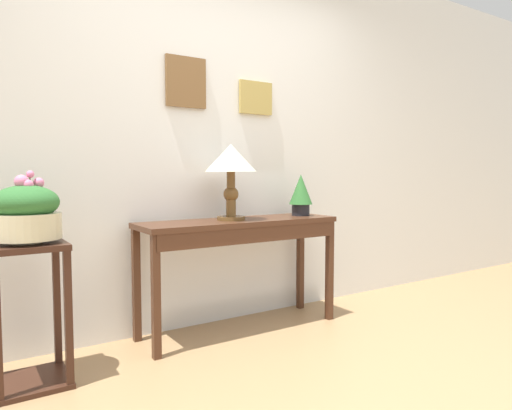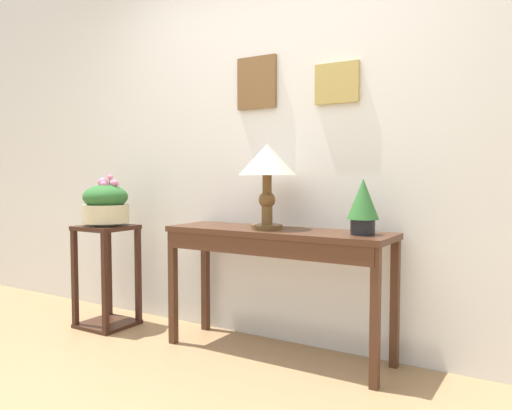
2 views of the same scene
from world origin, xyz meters
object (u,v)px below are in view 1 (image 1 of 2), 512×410
(table_lamp, at_px, (231,163))
(potted_plant_on_console, at_px, (301,193))
(console_table, at_px, (241,235))
(pedestal_stand_left, at_px, (30,315))
(planter_bowl_wide, at_px, (26,213))

(table_lamp, relative_size, potted_plant_on_console, 1.66)
(table_lamp, distance_m, potted_plant_on_console, 0.63)
(console_table, bearing_deg, pedestal_stand_left, -175.25)
(table_lamp, height_order, planter_bowl_wide, table_lamp)
(console_table, height_order, planter_bowl_wide, planter_bowl_wide)
(planter_bowl_wide, bearing_deg, pedestal_stand_left, -123.40)
(potted_plant_on_console, height_order, pedestal_stand_left, potted_plant_on_console)
(console_table, relative_size, table_lamp, 2.75)
(console_table, height_order, potted_plant_on_console, potted_plant_on_console)
(table_lamp, distance_m, planter_bowl_wide, 1.28)
(console_table, relative_size, potted_plant_on_console, 4.57)
(potted_plant_on_console, bearing_deg, planter_bowl_wide, -175.76)
(console_table, height_order, table_lamp, table_lamp)
(console_table, xyz_separation_m, planter_bowl_wide, (-1.31, -0.11, 0.22))
(pedestal_stand_left, relative_size, planter_bowl_wide, 2.02)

